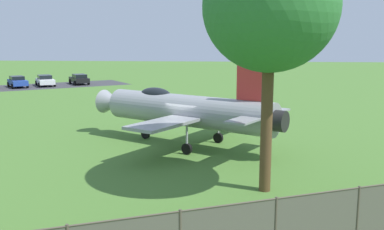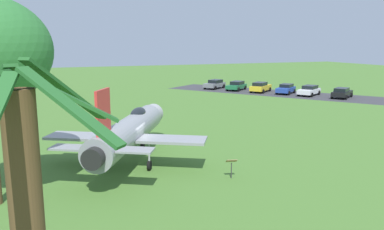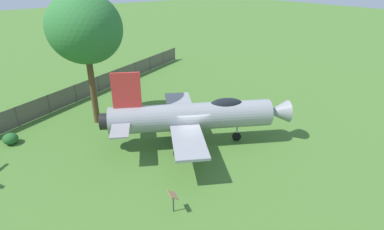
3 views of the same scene
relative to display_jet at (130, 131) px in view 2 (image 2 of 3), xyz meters
name	(u,v)px [view 2 (image 2 of 3)]	position (x,y,z in m)	size (l,w,h in m)	color
ground_plane	(129,164)	(-0.19, -0.33, -2.07)	(200.00, 200.00, 0.00)	#47722D
parking_strip	(271,93)	(27.43, 26.42, -2.07)	(32.82, 8.00, 0.00)	#38383D
display_jet	(130,131)	(0.00, 0.00, 0.00)	(9.52, 11.95, 5.23)	gray
info_plaque	(231,164)	(4.63, -5.07, -1.22)	(0.68, 0.54, 1.14)	#333333
parked_car_black	(342,93)	(33.39, 18.11, -1.33)	(4.66, 3.96, 1.41)	black
parked_car_white	(309,90)	(30.87, 21.87, -1.32)	(4.78, 3.98, 1.43)	silver
parked_car_blue	(286,89)	(28.82, 24.64, -1.32)	(4.34, 3.95, 1.44)	#23429E
parked_car_yellow	(261,87)	(26.36, 27.74, -1.28)	(4.80, 4.37, 1.53)	gold
parked_car_green	(237,86)	(24.06, 31.20, -1.33)	(4.58, 4.28, 1.41)	#1E6B3D
parked_car_gray	(215,84)	(21.71, 34.40, -1.32)	(4.58, 4.03, 1.45)	slate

